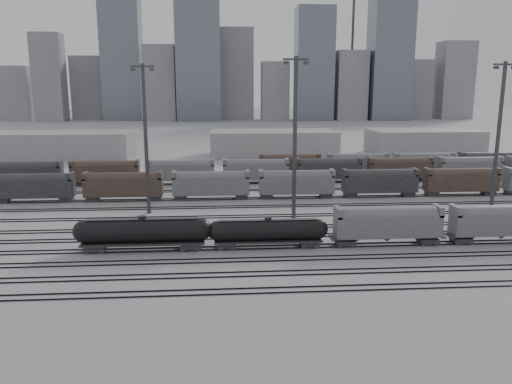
{
  "coord_description": "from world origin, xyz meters",
  "views": [
    {
      "loc": [
        -7.18,
        -64.82,
        21.87
      ],
      "look_at": [
        -1.02,
        19.41,
        4.0
      ],
      "focal_mm": 35.0,
      "sensor_mm": 36.0,
      "label": 1
    }
  ],
  "objects": [
    {
      "name": "tank_car_b",
      "position": [
        -0.68,
        1.0,
        2.38
      ],
      "size": [
        16.67,
        2.78,
        4.12
      ],
      "color": "black",
      "rests_on": "ground"
    },
    {
      "name": "tracks",
      "position": [
        0.0,
        17.5,
        0.08
      ],
      "size": [
        220.0,
        71.5,
        0.16
      ],
      "color": "black",
      "rests_on": "ground"
    },
    {
      "name": "light_mast_d",
      "position": [
        41.54,
        19.26,
        13.85
      ],
      "size": [
        4.18,
        0.67,
        26.12
      ],
      "color": "#3A3A3C",
      "rests_on": "ground"
    },
    {
      "name": "skyline",
      "position": [
        10.84,
        280.0,
        34.73
      ],
      "size": [
        316.0,
        22.4,
        95.0
      ],
      "color": "gray",
      "rests_on": "ground"
    },
    {
      "name": "bg_string_mid",
      "position": [
        18.0,
        48.0,
        2.8
      ],
      "size": [
        151.0,
        3.0,
        5.6
      ],
      "color": "black",
      "rests_on": "ground"
    },
    {
      "name": "crane_left",
      "position": [
        -28.74,
        305.0,
        57.39
      ],
      "size": [
        42.0,
        1.8,
        100.0
      ],
      "color": "#3A3A3C",
      "rests_on": "ground"
    },
    {
      "name": "crane_right",
      "position": [
        91.26,
        305.0,
        57.39
      ],
      "size": [
        42.0,
        1.8,
        100.0
      ],
      "color": "#3A3A3C",
      "rests_on": "ground"
    },
    {
      "name": "light_mast_b",
      "position": [
        -19.8,
        21.62,
        13.63
      ],
      "size": [
        4.11,
        0.66,
        25.69
      ],
      "color": "#3A3A3C",
      "rests_on": "ground"
    },
    {
      "name": "light_mast_c",
      "position": [
        5.21,
        16.73,
        14.16
      ],
      "size": [
        4.27,
        0.68,
        26.69
      ],
      "color": "#3A3A3C",
      "rests_on": "ground"
    },
    {
      "name": "ground",
      "position": [
        0.0,
        0.0,
        0.0
      ],
      "size": [
        900.0,
        900.0,
        0.0
      ],
      "primitive_type": "plane",
      "color": "silver",
      "rests_on": "ground"
    },
    {
      "name": "warehouse_left",
      "position": [
        -60.0,
        95.0,
        4.0
      ],
      "size": [
        50.0,
        18.0,
        8.0
      ],
      "primitive_type": "cube",
      "color": "#959598",
      "rests_on": "ground"
    },
    {
      "name": "bg_string_near",
      "position": [
        8.0,
        32.0,
        2.8
      ],
      "size": [
        151.0,
        3.0,
        5.6
      ],
      "color": "slate",
      "rests_on": "ground"
    },
    {
      "name": "tank_car_a",
      "position": [
        -17.72,
        1.0,
        2.66
      ],
      "size": [
        18.59,
        3.1,
        4.59
      ],
      "color": "black",
      "rests_on": "ground"
    },
    {
      "name": "warehouse_mid",
      "position": [
        10.0,
        95.0,
        4.0
      ],
      "size": [
        40.0,
        18.0,
        8.0
      ],
      "primitive_type": "cube",
      "color": "#959598",
      "rests_on": "ground"
    },
    {
      "name": "hopper_car_b",
      "position": [
        32.86,
        1.0,
        3.26
      ],
      "size": [
        14.76,
        2.93,
        5.28
      ],
      "color": "black",
      "rests_on": "ground"
    },
    {
      "name": "warehouse_right",
      "position": [
        60.0,
        95.0,
        4.0
      ],
      "size": [
        35.0,
        18.0,
        8.0
      ],
      "primitive_type": "cube",
      "color": "#959598",
      "rests_on": "ground"
    },
    {
      "name": "hopper_car_a",
      "position": [
        16.13,
        1.0,
        3.31
      ],
      "size": [
        14.97,
        2.98,
        5.36
      ],
      "color": "black",
      "rests_on": "ground"
    },
    {
      "name": "bg_string_far",
      "position": [
        35.5,
        56.0,
        2.8
      ],
      "size": [
        66.0,
        3.0,
        5.6
      ],
      "color": "brown",
      "rests_on": "ground"
    }
  ]
}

